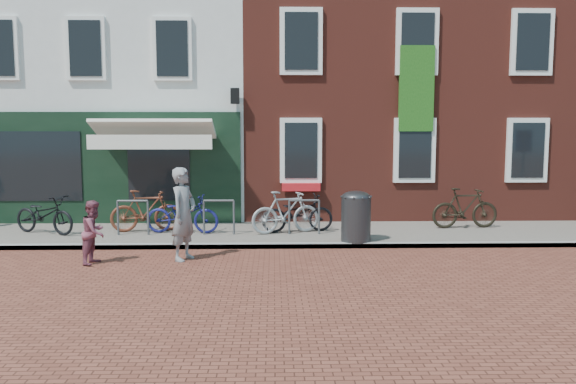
{
  "coord_description": "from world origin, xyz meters",
  "views": [
    {
      "loc": [
        -0.21,
        -12.21,
        2.58
      ],
      "look_at": [
        0.11,
        0.63,
        1.16
      ],
      "focal_mm": 36.06,
      "sensor_mm": 36.0,
      "label": 1
    }
  ],
  "objects_px": {
    "litter_bin": "(356,214)",
    "bicycle_1": "(146,211)",
    "boy": "(94,232)",
    "bicycle_4": "(297,213)",
    "bicycle_2": "(182,214)",
    "bicycle_5": "(465,208)",
    "bicycle_0": "(44,215)",
    "woman": "(184,214)",
    "bicycle_3": "(286,212)"
  },
  "relations": [
    {
      "from": "litter_bin",
      "to": "bicycle_0",
      "type": "relative_size",
      "value": 0.69
    },
    {
      "from": "litter_bin",
      "to": "bicycle_1",
      "type": "xyz_separation_m",
      "value": [
        -4.88,
        1.33,
        -0.11
      ]
    },
    {
      "from": "boy",
      "to": "bicycle_2",
      "type": "bearing_deg",
      "value": -16.18
    },
    {
      "from": "boy",
      "to": "bicycle_4",
      "type": "distance_m",
      "value": 4.84
    },
    {
      "from": "bicycle_5",
      "to": "boy",
      "type": "bearing_deg",
      "value": 106.44
    },
    {
      "from": "woman",
      "to": "bicycle_0",
      "type": "xyz_separation_m",
      "value": [
        -3.64,
        2.37,
        -0.36
      ]
    },
    {
      "from": "boy",
      "to": "bicycle_3",
      "type": "bearing_deg",
      "value": -46.3
    },
    {
      "from": "bicycle_1",
      "to": "bicycle_0",
      "type": "bearing_deg",
      "value": 85.79
    },
    {
      "from": "bicycle_4",
      "to": "bicycle_5",
      "type": "relative_size",
      "value": 1.03
    },
    {
      "from": "woman",
      "to": "bicycle_5",
      "type": "height_order",
      "value": "woman"
    },
    {
      "from": "bicycle_3",
      "to": "bicycle_4",
      "type": "distance_m",
      "value": 0.34
    },
    {
      "from": "litter_bin",
      "to": "bicycle_1",
      "type": "bearing_deg",
      "value": 164.74
    },
    {
      "from": "woman",
      "to": "bicycle_1",
      "type": "distance_m",
      "value": 2.94
    },
    {
      "from": "bicycle_0",
      "to": "bicycle_3",
      "type": "relative_size",
      "value": 1.03
    },
    {
      "from": "litter_bin",
      "to": "bicycle_4",
      "type": "distance_m",
      "value": 1.72
    },
    {
      "from": "bicycle_0",
      "to": "bicycle_2",
      "type": "height_order",
      "value": "same"
    },
    {
      "from": "bicycle_5",
      "to": "bicycle_3",
      "type": "bearing_deg",
      "value": 93.02
    },
    {
      "from": "bicycle_3",
      "to": "woman",
      "type": "bearing_deg",
      "value": 120.62
    },
    {
      "from": "woman",
      "to": "bicycle_1",
      "type": "xyz_separation_m",
      "value": [
        -1.31,
        2.61,
        -0.31
      ]
    },
    {
      "from": "bicycle_0",
      "to": "bicycle_5",
      "type": "xyz_separation_m",
      "value": [
        10.17,
        0.53,
        0.05
      ]
    },
    {
      "from": "boy",
      "to": "bicycle_0",
      "type": "xyz_separation_m",
      "value": [
        -1.98,
        2.64,
        -0.05
      ]
    },
    {
      "from": "litter_bin",
      "to": "bicycle_2",
      "type": "relative_size",
      "value": 0.69
    },
    {
      "from": "bicycle_0",
      "to": "bicycle_1",
      "type": "distance_m",
      "value": 2.34
    },
    {
      "from": "boy",
      "to": "bicycle_2",
      "type": "distance_m",
      "value": 2.95
    },
    {
      "from": "bicycle_3",
      "to": "bicycle_1",
      "type": "bearing_deg",
      "value": 66.92
    },
    {
      "from": "litter_bin",
      "to": "bicycle_4",
      "type": "bearing_deg",
      "value": 136.29
    },
    {
      "from": "bicycle_0",
      "to": "bicycle_2",
      "type": "distance_m",
      "value": 3.24
    },
    {
      "from": "boy",
      "to": "bicycle_0",
      "type": "relative_size",
      "value": 0.7
    },
    {
      "from": "woman",
      "to": "bicycle_0",
      "type": "bearing_deg",
      "value": 80.45
    },
    {
      "from": "litter_bin",
      "to": "woman",
      "type": "xyz_separation_m",
      "value": [
        -3.57,
        -1.28,
        0.2
      ]
    },
    {
      "from": "boy",
      "to": "bicycle_3",
      "type": "xyz_separation_m",
      "value": [
        3.71,
        2.56,
        -0.0
      ]
    },
    {
      "from": "bicycle_4",
      "to": "bicycle_1",
      "type": "bearing_deg",
      "value": 77.48
    },
    {
      "from": "bicycle_1",
      "to": "bicycle_3",
      "type": "height_order",
      "value": "same"
    },
    {
      "from": "bicycle_2",
      "to": "bicycle_5",
      "type": "distance_m",
      "value": 6.95
    },
    {
      "from": "litter_bin",
      "to": "boy",
      "type": "height_order",
      "value": "litter_bin"
    },
    {
      "from": "bicycle_4",
      "to": "bicycle_0",
      "type": "bearing_deg",
      "value": 80.7
    },
    {
      "from": "bicycle_0",
      "to": "litter_bin",
      "type": "bearing_deg",
      "value": -74.08
    },
    {
      "from": "litter_bin",
      "to": "bicycle_3",
      "type": "distance_m",
      "value": 1.83
    },
    {
      "from": "bicycle_1",
      "to": "bicycle_2",
      "type": "distance_m",
      "value": 0.93
    },
    {
      "from": "boy",
      "to": "bicycle_3",
      "type": "height_order",
      "value": "boy"
    },
    {
      "from": "litter_bin",
      "to": "bicycle_2",
      "type": "height_order",
      "value": "litter_bin"
    },
    {
      "from": "bicycle_2",
      "to": "bicycle_5",
      "type": "relative_size",
      "value": 1.03
    },
    {
      "from": "woman",
      "to": "boy",
      "type": "relative_size",
      "value": 1.5
    },
    {
      "from": "boy",
      "to": "bicycle_4",
      "type": "relative_size",
      "value": 0.7
    },
    {
      "from": "bicycle_1",
      "to": "bicycle_4",
      "type": "relative_size",
      "value": 0.97
    },
    {
      "from": "bicycle_0",
      "to": "bicycle_1",
      "type": "bearing_deg",
      "value": -59.55
    },
    {
      "from": "bicycle_2",
      "to": "woman",
      "type": "bearing_deg",
      "value": -164.28
    },
    {
      "from": "woman",
      "to": "bicycle_4",
      "type": "distance_m",
      "value": 3.41
    },
    {
      "from": "bicycle_0",
      "to": "bicycle_2",
      "type": "relative_size",
      "value": 1.0
    },
    {
      "from": "bicycle_5",
      "to": "bicycle_4",
      "type": "bearing_deg",
      "value": 91.22
    }
  ]
}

